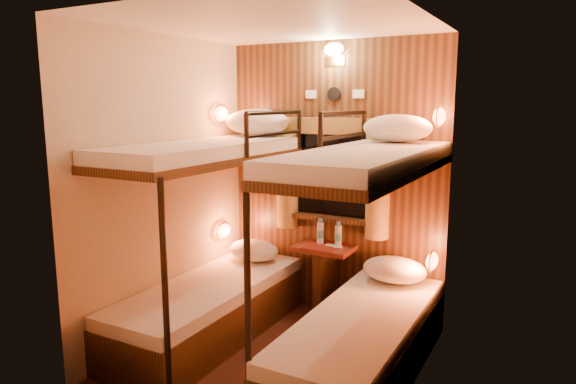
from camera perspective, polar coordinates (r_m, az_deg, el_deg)
The scene contains 22 objects.
floor at distance 4.03m, azimuth -1.35°, elevation -17.91°, with size 2.10×2.10×0.00m, color #38150F.
ceiling at distance 3.60m, azimuth -1.52°, elevation 18.22°, with size 2.10×2.10×0.00m, color silver.
wall_back at distance 4.55m, azimuth 5.17°, elevation 1.29°, with size 2.40×2.40×0.00m, color #C6B293.
wall_front at distance 2.79m, azimuth -12.28°, elevation -4.45°, with size 2.40×2.40×0.00m, color #C6B293.
wall_left at distance 4.21m, azimuth -13.32°, elevation 0.35°, with size 2.40×2.40×0.00m, color #C6B293.
wall_right at distance 3.25m, azimuth 14.04°, elevation -2.45°, with size 2.40×2.40×0.00m, color #C6B293.
back_panel at distance 4.54m, azimuth 5.10°, elevation 1.27°, with size 2.00×0.03×2.40m, color black.
bunk_left at distance 4.19m, azimuth -8.70°, elevation -8.57°, with size 0.72×1.90×1.82m.
bunk_right at distance 3.60m, azimuth 8.34°, elevation -11.71°, with size 0.72×1.90×1.82m.
window at distance 4.51m, azimuth 4.94°, elevation 0.98°, with size 1.00×0.12×0.79m.
curtains at distance 4.47m, azimuth 4.78°, elevation 1.97°, with size 1.10×0.22×1.00m.
back_fixtures at distance 4.47m, azimuth 5.12°, elevation 14.58°, with size 0.54×0.09×0.48m.
reading_lamps at distance 4.23m, azimuth 3.30°, elevation 1.21°, with size 2.00×0.20×1.25m.
table at distance 4.56m, azimuth 4.01°, elevation -8.84°, with size 0.50×0.34×0.66m.
bottle_left at distance 4.54m, azimuth 3.63°, elevation -4.55°, with size 0.07×0.07×0.23m.
bottle_right at distance 4.46m, azimuth 5.61°, elevation -4.88°, with size 0.06×0.06×0.22m.
sachet_a at distance 4.50m, azimuth 4.75°, elevation -5.93°, with size 0.09×0.07×0.01m, color silver.
sachet_b at distance 4.46m, azimuth 5.59°, elevation -6.10°, with size 0.08×0.06×0.01m, color silver.
pillow_lower_left at distance 4.72m, azimuth -3.80°, elevation -6.46°, with size 0.48×0.34×0.19m, color silver.
pillow_lower_right at distance 4.24m, azimuth 11.76°, elevation -8.45°, with size 0.52×0.37×0.20m, color silver.
pillow_upper_left at distance 4.60m, azimuth -3.43°, elevation 7.75°, with size 0.60×0.43×0.24m, color silver.
pillow_upper_right at distance 3.97m, azimuth 12.06°, elevation 6.97°, with size 0.53×0.38×0.21m, color silver.
Camera 1 is at (1.78, -3.09, 1.88)m, focal length 32.00 mm.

